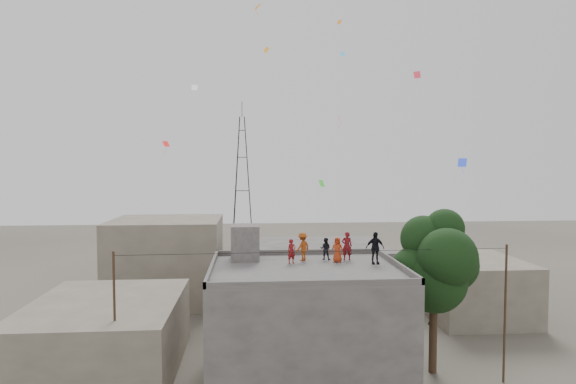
# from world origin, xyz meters

# --- Properties ---
(ground) EXTENTS (140.00, 140.00, 0.00)m
(ground) POSITION_xyz_m (0.00, 0.00, 0.00)
(ground) COLOR #4A463D
(ground) RESTS_ON ground
(main_building) EXTENTS (10.00, 8.00, 6.10)m
(main_building) POSITION_xyz_m (0.00, 0.00, 3.05)
(main_building) COLOR #4B4846
(main_building) RESTS_ON ground
(parapet) EXTENTS (10.00, 8.00, 0.30)m
(parapet) POSITION_xyz_m (0.00, 0.00, 6.25)
(parapet) COLOR #4B4846
(parapet) RESTS_ON main_building
(stair_head_box) EXTENTS (1.60, 1.80, 2.00)m
(stair_head_box) POSITION_xyz_m (-3.20, 2.60, 7.10)
(stair_head_box) COLOR #4B4846
(stair_head_box) RESTS_ON main_building
(neighbor_west) EXTENTS (8.00, 10.00, 4.00)m
(neighbor_west) POSITION_xyz_m (-11.00, 2.00, 2.00)
(neighbor_west) COLOR #686052
(neighbor_west) RESTS_ON ground
(neighbor_north) EXTENTS (12.00, 9.00, 5.00)m
(neighbor_north) POSITION_xyz_m (2.00, 14.00, 2.50)
(neighbor_north) COLOR #4B4846
(neighbor_north) RESTS_ON ground
(neighbor_northwest) EXTENTS (9.00, 8.00, 7.00)m
(neighbor_northwest) POSITION_xyz_m (-10.00, 16.00, 3.50)
(neighbor_northwest) COLOR #686052
(neighbor_northwest) RESTS_ON ground
(neighbor_east) EXTENTS (7.00, 8.00, 4.40)m
(neighbor_east) POSITION_xyz_m (14.00, 10.00, 2.20)
(neighbor_east) COLOR #686052
(neighbor_east) RESTS_ON ground
(tree) EXTENTS (4.90, 4.60, 9.10)m
(tree) POSITION_xyz_m (7.37, 0.60, 6.10)
(tree) COLOR black
(tree) RESTS_ON ground
(utility_line) EXTENTS (20.12, 0.62, 7.40)m
(utility_line) POSITION_xyz_m (0.50, -1.25, 3.83)
(utility_line) COLOR black
(utility_line) RESTS_ON ground
(transmission_tower) EXTENTS (2.97, 2.97, 20.01)m
(transmission_tower) POSITION_xyz_m (-4.00, 40.00, 9.07)
(transmission_tower) COLOR black
(transmission_tower) RESTS_ON ground
(person_red_adult) EXTENTS (0.63, 0.45, 1.63)m
(person_red_adult) POSITION_xyz_m (2.61, 2.01, 6.92)
(person_red_adult) COLOR maroon
(person_red_adult) RESTS_ON main_building
(person_orange_child) EXTENTS (0.81, 0.70, 1.40)m
(person_orange_child) POSITION_xyz_m (1.96, 1.46, 6.80)
(person_orange_child) COLOR #B43314
(person_orange_child) RESTS_ON main_building
(person_dark_child) EXTENTS (0.74, 0.65, 1.26)m
(person_dark_child) POSITION_xyz_m (1.41, 2.22, 6.73)
(person_dark_child) COLOR black
(person_dark_child) RESTS_ON main_building
(person_dark_adult) EXTENTS (1.07, 0.50, 1.78)m
(person_dark_adult) POSITION_xyz_m (3.94, 0.80, 6.99)
(person_dark_adult) COLOR black
(person_dark_adult) RESTS_ON main_building
(person_orange_adult) EXTENTS (1.16, 1.15, 1.61)m
(person_orange_adult) POSITION_xyz_m (0.06, 2.04, 6.90)
(person_orange_adult) COLOR #A04112
(person_orange_adult) RESTS_ON main_building
(person_red_child) EXTENTS (0.58, 0.50, 1.36)m
(person_red_child) POSITION_xyz_m (-0.64, 1.27, 6.78)
(person_red_child) COLOR maroon
(person_red_child) RESTS_ON main_building
(kites) EXTENTS (18.50, 14.65, 12.88)m
(kites) POSITION_xyz_m (1.85, 8.17, 16.56)
(kites) COLOR red
(kites) RESTS_ON ground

